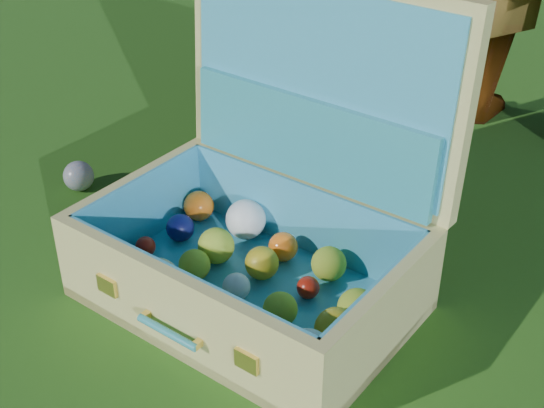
{
  "coord_description": "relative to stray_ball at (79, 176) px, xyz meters",
  "views": [
    {
      "loc": [
        0.66,
        -1.13,
        0.97
      ],
      "look_at": [
        -0.06,
        -0.1,
        0.19
      ],
      "focal_mm": 50.0,
      "sensor_mm": 36.0,
      "label": 1
    }
  ],
  "objects": [
    {
      "name": "suitcase",
      "position": [
        0.61,
        -0.04,
        0.13
      ],
      "size": [
        0.64,
        0.52,
        0.6
      ],
      "rotation": [
        0.0,
        0.0,
        -0.04
      ],
      "color": "#CCC26E",
      "rests_on": "ground"
    },
    {
      "name": "ground",
      "position": [
        0.66,
        0.07,
        -0.04
      ],
      "size": [
        60.0,
        60.0,
        0.0
      ],
      "primitive_type": "plane",
      "color": "#215114",
      "rests_on": "ground"
    },
    {
      "name": "stray_ball",
      "position": [
        0.0,
        0.0,
        0.0
      ],
      "size": [
        0.08,
        0.08,
        0.08
      ],
      "primitive_type": "sphere",
      "color": "teal",
      "rests_on": "ground"
    }
  ]
}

